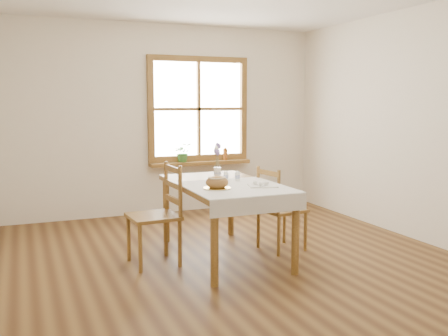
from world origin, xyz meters
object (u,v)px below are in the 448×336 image
at_px(chair_left, 153,215).
at_px(chair_right, 282,208).
at_px(bread_plate, 217,188).
at_px(dining_table, 224,191).
at_px(flower_vase, 217,172).

bearing_deg(chair_left, chair_right, 84.13).
height_order(chair_left, bread_plate, chair_left).
bearing_deg(chair_left, bread_plate, 48.63).
bearing_deg(bread_plate, chair_right, 21.42).
distance_m(dining_table, chair_left, 0.74).
bearing_deg(dining_table, chair_right, -0.58).
bearing_deg(chair_right, flower_vase, 40.71).
xyz_separation_m(chair_left, bread_plate, (0.50, -0.38, 0.29)).
relative_size(dining_table, bread_plate, 6.56).
relative_size(chair_left, bread_plate, 3.95).
xyz_separation_m(dining_table, bread_plate, (-0.21, -0.35, 0.10)).
relative_size(chair_right, flower_vase, 10.06).
bearing_deg(flower_vase, chair_right, -39.83).
height_order(chair_left, chair_right, chair_left).
bearing_deg(flower_vase, dining_table, -103.47).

